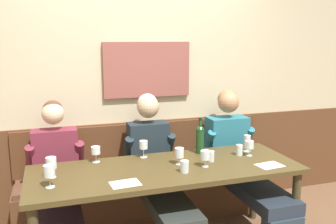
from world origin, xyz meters
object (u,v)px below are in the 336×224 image
object	(u,v)px
wine_glass_left_end	(205,156)
wine_glass_right_end	(96,151)
person_center_left_seat	(158,170)
water_tumbler_right	(185,167)
person_left_seat	(58,185)
wine_glass_near_bucket	(179,153)
wall_bench	(147,192)
wine_bottle_amber_mid	(200,138)
wine_glass_mid_right	(49,172)
wine_glass_by_bottle	(51,164)
person_right_seat	(241,160)
water_tumbler_center	(211,156)
wine_glass_mid_left	(143,146)
dining_table	(166,177)
wine_glass_center_front	(249,145)
water_tumbler_left	(239,150)
wine_glass_center_rear	(247,141)

from	to	relation	value
wine_glass_left_end	wine_glass_right_end	distance (m)	0.91
person_center_left_seat	water_tumbler_right	bearing A→B (deg)	-79.44
person_left_seat	wine_glass_near_bucket	world-z (taller)	person_left_seat
wall_bench	wine_glass_near_bucket	distance (m)	0.84
wall_bench	wine_bottle_amber_mid	world-z (taller)	wine_bottle_amber_mid
wine_glass_mid_right	wine_glass_by_bottle	bearing A→B (deg)	85.75
wall_bench	wine_glass_near_bucket	xyz separation A→B (m)	(0.12, -0.60, 0.57)
person_right_seat	water_tumbler_center	bearing A→B (deg)	-147.75
water_tumbler_right	wine_glass_mid_right	bearing A→B (deg)	179.26
wall_bench	wine_glass_mid_left	distance (m)	0.68
dining_table	water_tumbler_center	xyz separation A→B (m)	(0.40, 0.02, 0.13)
wine_glass_near_bucket	water_tumbler_center	xyz separation A→B (m)	(0.28, -0.01, -0.05)
wine_glass_near_bucket	wine_glass_by_bottle	size ratio (longest dim) A/B	0.89
person_right_seat	water_tumbler_right	xyz separation A→B (m)	(-0.75, -0.46, 0.17)
wine_glass_near_bucket	wine_glass_center_front	size ratio (longest dim) A/B	1.03
water_tumbler_right	person_right_seat	bearing A→B (deg)	31.49
wine_glass_mid_left	water_tumbler_left	size ratio (longest dim) A/B	1.56
dining_table	water_tumbler_center	world-z (taller)	water_tumbler_center
wine_glass_near_bucket	wine_glass_mid_right	distance (m)	1.03
person_left_seat	water_tumbler_left	bearing A→B (deg)	-6.49
wine_glass_center_front	water_tumbler_right	bearing A→B (deg)	-162.73
person_center_left_seat	wine_glass_mid_right	distance (m)	1.04
water_tumbler_center	water_tumbler_left	bearing A→B (deg)	13.87
wine_glass_mid_left	wine_glass_by_bottle	size ratio (longest dim) A/B	0.96
dining_table	person_left_seat	xyz separation A→B (m)	(-0.84, 0.28, -0.07)
wine_bottle_amber_mid	water_tumbler_center	size ratio (longest dim) A/B	3.65
water_tumbler_center	wine_glass_mid_right	bearing A→B (deg)	-172.77
dining_table	wine_bottle_amber_mid	world-z (taller)	wine_bottle_amber_mid
person_right_seat	wine_glass_mid_left	size ratio (longest dim) A/B	8.50
wall_bench	dining_table	xyz separation A→B (m)	(0.00, -0.64, 0.39)
wine_bottle_amber_mid	wine_glass_mid_right	xyz separation A→B (m)	(-1.30, -0.41, -0.03)
wall_bench	wine_glass_center_front	distance (m)	1.13
wine_glass_mid_right	wine_bottle_amber_mid	bearing A→B (deg)	17.35
wall_bench	person_right_seat	xyz separation A→B (m)	(0.85, -0.33, 0.35)
person_center_left_seat	wine_glass_near_bucket	xyz separation A→B (m)	(0.11, -0.26, 0.23)
person_center_left_seat	wine_glass_right_end	bearing A→B (deg)	179.17
person_center_left_seat	person_right_seat	distance (m)	0.84
wine_glass_center_rear	water_tumbler_right	bearing A→B (deg)	-155.42
wine_bottle_amber_mid	wine_glass_left_end	bearing A→B (deg)	-105.97
wine_glass_mid_right	wine_glass_by_bottle	world-z (taller)	wine_glass_mid_right
wine_glass_by_bottle	wine_glass_right_end	bearing A→B (deg)	35.03
person_left_seat	wine_glass_mid_left	bearing A→B (deg)	2.07
person_right_seat	wine_glass_right_end	xyz separation A→B (m)	(-1.38, -0.01, 0.22)
wine_glass_mid_right	water_tumbler_center	world-z (taller)	wine_glass_mid_right
person_center_left_seat	wine_glass_by_bottle	world-z (taller)	person_center_left_seat
wine_glass_center_front	wine_glass_mid_right	size ratio (longest dim) A/B	0.84
person_right_seat	wine_glass_by_bottle	size ratio (longest dim) A/B	8.13
wine_bottle_amber_mid	water_tumbler_center	xyz separation A→B (m)	(-0.00, -0.24, -0.09)
dining_table	wine_glass_mid_right	world-z (taller)	wine_glass_mid_right
wall_bench	water_tumbler_right	distance (m)	0.95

